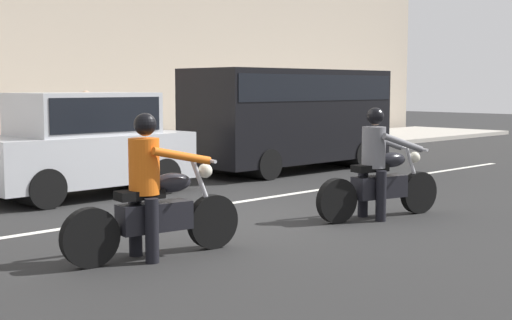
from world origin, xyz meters
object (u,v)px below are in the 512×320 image
motorcycle_with_rider_gray (379,173)px  pedestrian_bystander (87,120)px  parked_hatchback_silver (84,143)px  parked_van_black (290,112)px  motorcycle_with_rider_orange_stripe (153,199)px

motorcycle_with_rider_gray → pedestrian_bystander: (0.42, 8.89, 0.46)m
parked_hatchback_silver → parked_van_black: bearing=1.8°
motorcycle_with_rider_gray → parked_hatchback_silver: 5.22m
motorcycle_with_rider_gray → parked_van_black: bearing=56.1°
parked_hatchback_silver → pedestrian_bystander: 4.74m
motorcycle_with_rider_gray → parked_hatchback_silver: parked_hatchback_silver is taller
motorcycle_with_rider_orange_stripe → parked_van_black: 8.55m
parked_van_black → pedestrian_bystander: size_ratio=3.01×
motorcycle_with_rider_orange_stripe → motorcycle_with_rider_gray: (3.76, -0.29, -0.00)m
motorcycle_with_rider_gray → parked_hatchback_silver: (-2.00, 4.82, 0.27)m
parked_van_black → pedestrian_bystander: bearing=126.9°
parked_hatchback_silver → pedestrian_bystander: size_ratio=2.18×
motorcycle_with_rider_orange_stripe → motorcycle_with_rider_gray: bearing=-4.4°
motorcycle_with_rider_orange_stripe → parked_van_black: (7.11, 4.70, 0.67)m
parked_hatchback_silver → parked_van_black: (5.36, 0.17, 0.40)m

